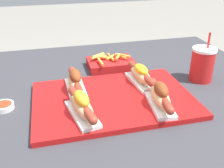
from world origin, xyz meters
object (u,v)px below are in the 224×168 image
object	(u,v)px
serving_tray	(113,99)
hot_dog_3	(141,75)
hot_dog_0	(82,106)
hot_dog_1	(160,96)
hot_dog_2	(76,82)
drink_cup	(202,64)
fries_basket	(111,63)
sauce_bowl	(3,106)

from	to	relation	value
serving_tray	hot_dog_3	bearing A→B (deg)	31.62
hot_dog_0	hot_dog_3	xyz separation A→B (m)	(0.24, 0.16, -0.00)
hot_dog_0	hot_dog_1	xyz separation A→B (m)	(0.25, -0.00, 0.00)
hot_dog_2	drink_cup	size ratio (longest dim) A/B	1.10
serving_tray	hot_dog_1	xyz separation A→B (m)	(0.13, -0.09, 0.04)
hot_dog_3	drink_cup	world-z (taller)	drink_cup
hot_dog_3	fries_basket	world-z (taller)	hot_dog_3
hot_dog_3	sauce_bowl	bearing A→B (deg)	-175.92
hot_dog_1	hot_dog_0	bearing A→B (deg)	178.87
hot_dog_0	sauce_bowl	world-z (taller)	hot_dog_0
hot_dog_1	hot_dog_3	bearing A→B (deg)	91.60
serving_tray	sauce_bowl	size ratio (longest dim) A/B	7.99
serving_tray	fries_basket	bearing A→B (deg)	78.12
hot_dog_0	hot_dog_1	size ratio (longest dim) A/B	0.99
hot_dog_3	hot_dog_0	bearing A→B (deg)	-146.16
serving_tray	hot_dog_0	size ratio (longest dim) A/B	2.57
hot_dog_0	drink_cup	distance (m)	0.53
hot_dog_3	fries_basket	xyz separation A→B (m)	(-0.06, 0.21, -0.03)
hot_dog_2	hot_dog_1	bearing A→B (deg)	-33.84
serving_tray	fries_basket	world-z (taller)	fries_basket
hot_dog_2	sauce_bowl	distance (m)	0.25
hot_dog_0	hot_dog_1	bearing A→B (deg)	-1.13
serving_tray	hot_dog_0	world-z (taller)	hot_dog_0
hot_dog_3	serving_tray	bearing A→B (deg)	-148.38
sauce_bowl	fries_basket	world-z (taller)	fries_basket
hot_dog_0	hot_dog_3	size ratio (longest dim) A/B	0.99
serving_tray	hot_dog_1	size ratio (longest dim) A/B	2.55
hot_dog_0	drink_cup	bearing A→B (deg)	18.58
hot_dog_2	hot_dog_3	world-z (taller)	hot_dog_2
hot_dog_3	drink_cup	size ratio (longest dim) A/B	1.09
hot_dog_1	sauce_bowl	size ratio (longest dim) A/B	3.14
sauce_bowl	drink_cup	xyz separation A→B (m)	(0.74, 0.04, 0.06)
hot_dog_1	fries_basket	size ratio (longest dim) A/B	1.06
serving_tray	hot_dog_1	bearing A→B (deg)	-35.33
hot_dog_2	hot_dog_3	bearing A→B (deg)	0.64
sauce_bowl	fries_basket	distance (m)	0.49
serving_tray	fries_basket	distance (m)	0.30
hot_dog_3	hot_dog_1	bearing A→B (deg)	-88.40
hot_dog_0	fries_basket	bearing A→B (deg)	64.41
sauce_bowl	drink_cup	distance (m)	0.74
sauce_bowl	drink_cup	world-z (taller)	drink_cup
sauce_bowl	fries_basket	bearing A→B (deg)	30.41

